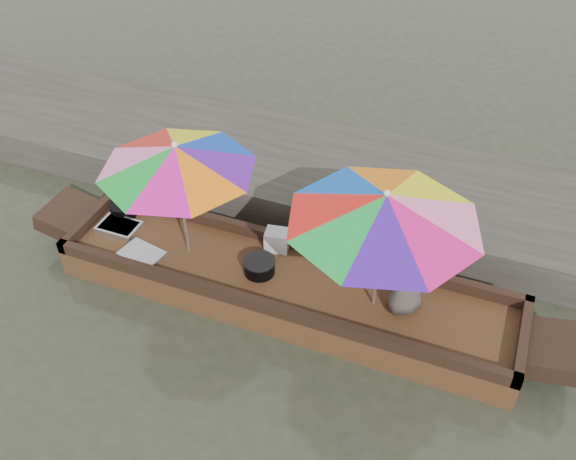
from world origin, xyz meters
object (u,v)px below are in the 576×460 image
at_px(boat_hull, 285,289).
at_px(tray_crayfish, 119,228).
at_px(umbrella_stern, 380,251).
at_px(cooking_pot, 123,210).
at_px(charcoal_grill, 259,267).
at_px(tray_scallop, 142,254).
at_px(vendor, 408,273).
at_px(umbrella_bow, 182,201).
at_px(supply_bag, 277,240).

distance_m(boat_hull, tray_crayfish, 2.25).
distance_m(tray_crayfish, umbrella_stern, 3.37).
relative_size(cooking_pot, charcoal_grill, 0.93).
relative_size(tray_scallop, charcoal_grill, 1.42).
bearing_deg(vendor, tray_scallop, -36.93).
bearing_deg(tray_crayfish, tray_scallop, -31.16).
distance_m(boat_hull, tray_scallop, 1.76).
bearing_deg(tray_scallop, umbrella_bow, 30.57).
height_order(boat_hull, charcoal_grill, charcoal_grill).
bearing_deg(tray_crayfish, cooking_pot, 112.27).
distance_m(supply_bag, umbrella_bow, 1.25).
height_order(tray_crayfish, supply_bag, supply_bag).
bearing_deg(supply_bag, umbrella_stern, -18.64).
height_order(boat_hull, umbrella_stern, umbrella_stern).
bearing_deg(vendor, boat_hull, -41.03).
height_order(cooking_pot, tray_scallop, cooking_pot).
distance_m(vendor, umbrella_bow, 2.63).
relative_size(cooking_pot, tray_scallop, 0.65).
bearing_deg(boat_hull, supply_bag, 121.75).
distance_m(charcoal_grill, vendor, 1.74).
distance_m(cooking_pot, vendor, 3.76).
relative_size(tray_scallop, umbrella_stern, 0.25).
height_order(supply_bag, vendor, vendor).
height_order(cooking_pot, supply_bag, supply_bag).
relative_size(boat_hull, umbrella_bow, 3.07).
xyz_separation_m(cooking_pot, supply_bag, (2.08, 0.14, 0.04)).
xyz_separation_m(tray_crayfish, umbrella_bow, (0.99, -0.03, 0.73)).
distance_m(charcoal_grill, umbrella_stern, 1.53).
bearing_deg(umbrella_bow, umbrella_stern, 0.00).
height_order(vendor, umbrella_stern, umbrella_stern).
bearing_deg(cooking_pot, umbrella_bow, -15.72).
bearing_deg(cooking_pot, boat_hull, -7.55).
relative_size(vendor, umbrella_stern, 0.52).
relative_size(charcoal_grill, umbrella_bow, 0.20).
bearing_deg(tray_crayfish, boat_hull, -0.72).
bearing_deg(vendor, supply_bag, -56.72).
bearing_deg(supply_bag, tray_crayfish, -167.87).
xyz_separation_m(tray_scallop, supply_bag, (1.45, 0.73, 0.10)).
relative_size(boat_hull, tray_crayfish, 10.63).
distance_m(tray_crayfish, vendor, 3.64).
xyz_separation_m(tray_scallop, umbrella_bow, (0.48, 0.28, 0.74)).
height_order(tray_scallop, charcoal_grill, charcoal_grill).
bearing_deg(supply_bag, boat_hull, -58.25).
bearing_deg(charcoal_grill, supply_bag, 86.02).
distance_m(boat_hull, supply_bag, 0.61).
bearing_deg(tray_crayfish, charcoal_grill, -1.27).
bearing_deg(umbrella_stern, charcoal_grill, -179.40).
relative_size(tray_crayfish, charcoal_grill, 1.42).
xyz_separation_m(boat_hull, charcoal_grill, (-0.31, -0.01, 0.26)).
bearing_deg(umbrella_bow, vendor, 1.04).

